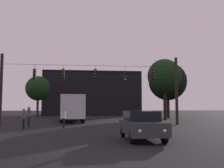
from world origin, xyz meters
name	(u,v)px	position (x,y,z in m)	size (l,w,h in m)	color
ground_plane	(89,121)	(0.00, 24.50, 0.00)	(168.00, 168.00, 0.00)	black
overhead_signal_span	(93,85)	(0.09, 16.88, 3.81)	(16.94, 0.44, 6.62)	black
city_bus	(71,106)	(-2.20, 24.03, 1.87)	(3.25, 11.15, 3.00)	#B7BCC6
car_near_right	(141,125)	(2.12, 5.75, 0.80)	(1.83, 4.35, 1.52)	#2D2D33
pedestrian_crossing_left	(29,115)	(-5.58, 15.77, 1.00)	(0.24, 0.36, 1.75)	black
pedestrian_crossing_center	(64,117)	(-2.46, 14.13, 0.89)	(0.29, 0.39, 1.58)	black
pedestrian_crossing_right	(24,117)	(-5.50, 13.28, 0.90)	(0.35, 0.42, 1.60)	black
corner_building	(92,94)	(1.28, 46.75, 4.35)	(19.13, 9.22, 8.70)	black
tree_left_silhouette	(38,88)	(-8.12, 36.71, 4.75)	(4.10, 4.10, 6.82)	#2D2116
tree_behind_building	(168,81)	(12.26, 30.92, 5.61)	(5.87, 5.87, 8.56)	black
tree_right_far	(164,76)	(9.89, 25.24, 5.74)	(4.47, 4.47, 8.01)	black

